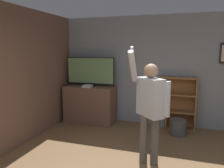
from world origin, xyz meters
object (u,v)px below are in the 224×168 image
bookshelf (174,104)px  waste_bin (178,127)px  person (150,104)px  game_console (88,86)px  television (90,71)px

bookshelf → waste_bin: size_ratio=3.51×
person → waste_bin: (0.44, 1.43, -0.84)m
bookshelf → waste_bin: bearing=-74.2°
person → game_console: bearing=-174.0°
television → waste_bin: size_ratio=3.56×
bookshelf → person: size_ratio=0.65×
bookshelf → person: person is taller
person → waste_bin: bearing=119.0°
television → person: person is taller
game_console → person: 2.29m
television → game_console: 0.41m
waste_bin → person: bearing=-107.2°
television → person: (1.76, -1.69, -0.31)m
waste_bin → bookshelf: bearing=105.8°
person → waste_bin: 1.72m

